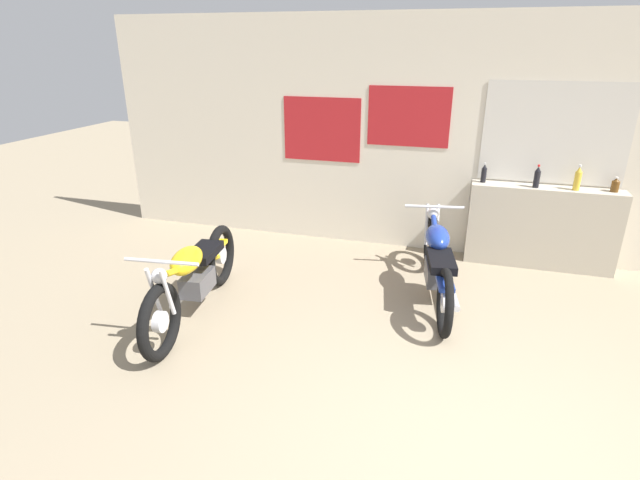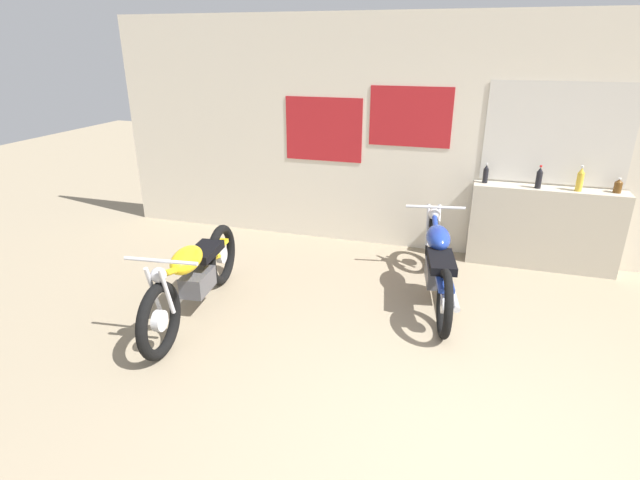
# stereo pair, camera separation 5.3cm
# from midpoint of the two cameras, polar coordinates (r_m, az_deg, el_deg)

# --- Properties ---
(wall_back) EXTENTS (10.00, 0.07, 2.80)m
(wall_back) POSITION_cam_midpoint_polar(r_m,az_deg,el_deg) (6.17, 20.21, 10.49)
(wall_back) COLOR beige
(wall_back) RESTS_ON ground_plane
(sill_counter) EXTENTS (1.63, 0.28, 0.95)m
(sill_counter) POSITION_cam_midpoint_polar(r_m,az_deg,el_deg) (6.28, 23.72, 1.33)
(sill_counter) COLOR #B7AD99
(sill_counter) RESTS_ON ground_plane
(bottle_leftmost) EXTENTS (0.06, 0.06, 0.23)m
(bottle_leftmost) POSITION_cam_midpoint_polar(r_m,az_deg,el_deg) (6.09, 17.99, 7.23)
(bottle_leftmost) COLOR black
(bottle_leftmost) RESTS_ON sill_counter
(bottle_left_center) EXTENTS (0.07, 0.07, 0.26)m
(bottle_left_center) POSITION_cam_midpoint_polar(r_m,az_deg,el_deg) (6.06, 23.32, 6.59)
(bottle_left_center) COLOR black
(bottle_left_center) RESTS_ON sill_counter
(bottle_center) EXTENTS (0.07, 0.07, 0.28)m
(bottle_center) POSITION_cam_midpoint_polar(r_m,az_deg,el_deg) (6.13, 27.15, 6.23)
(bottle_center) COLOR gold
(bottle_center) RESTS_ON sill_counter
(bottle_right_center) EXTENTS (0.08, 0.08, 0.16)m
(bottle_right_center) POSITION_cam_midpoint_polar(r_m,az_deg,el_deg) (6.27, 30.47, 5.41)
(bottle_right_center) COLOR #5B3814
(bottle_right_center) RESTS_ON sill_counter
(motorcycle_blue) EXTENTS (0.69, 2.10, 0.80)m
(motorcycle_blue) POSITION_cam_midpoint_polar(r_m,az_deg,el_deg) (5.20, 12.99, -2.27)
(motorcycle_blue) COLOR black
(motorcycle_blue) RESTS_ON ground_plane
(motorcycle_yellow) EXTENTS (0.64, 2.04, 0.82)m
(motorcycle_yellow) POSITION_cam_midpoint_polar(r_m,az_deg,el_deg) (4.87, -14.55, -4.12)
(motorcycle_yellow) COLOR black
(motorcycle_yellow) RESTS_ON ground_plane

